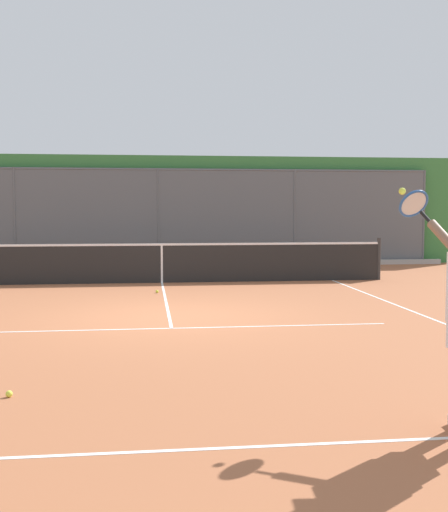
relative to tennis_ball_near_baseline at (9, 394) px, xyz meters
The scene contains 6 objects.
ground_plane 4.79m from the tennis_ball_near_baseline, 110.69° to the right, with size 60.00×60.00×0.00m, color #A8603D.
court_line_markings 3.52m from the tennis_ball_near_baseline, 118.73° to the right, with size 8.62×10.97×0.01m.
fence_backdrop 14.71m from the tennis_ball_near_baseline, 96.65° to the right, with size 20.35×1.37×3.47m.
tennis_net 9.54m from the tennis_ball_near_baseline, 100.22° to the right, with size 11.07×0.09×1.07m.
tennis_ball_near_baseline is the anchor object (origin of this frame).
tennis_ball_mid_court 7.64m from the tennis_ball_near_baseline, 101.65° to the right, with size 0.07×0.07×0.07m, color #C1D138.
Camera 1 is at (0.36, 10.74, 1.82)m, focal length 45.05 mm.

